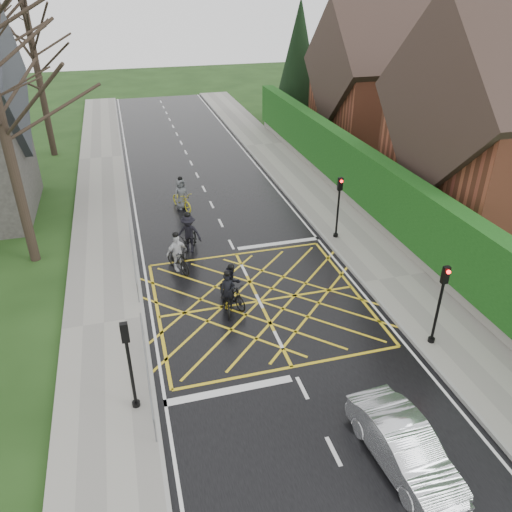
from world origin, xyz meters
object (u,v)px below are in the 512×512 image
cyclist_mid (189,238)px  car (404,447)px  cyclist_front (177,257)px  cyclist_back (232,289)px  cyclist_rear (228,298)px  cyclist_lead (182,198)px

cyclist_mid → car: cyclist_mid is taller
cyclist_front → car: cyclist_front is taller
cyclist_back → cyclist_mid: size_ratio=0.85×
cyclist_rear → cyclist_back: size_ratio=0.99×
cyclist_back → cyclist_mid: (-0.96, 4.71, 0.06)m
cyclist_rear → cyclist_back: 0.42m
cyclist_rear → cyclist_front: cyclist_front is taller
cyclist_rear → cyclist_back: bearing=65.2°
cyclist_back → cyclist_lead: 9.81m
cyclist_mid → cyclist_front: size_ratio=1.16×
cyclist_back → car: bearing=-92.9°
cyclist_lead → cyclist_back: bearing=-108.1°
cyclist_front → cyclist_lead: 6.70m
cyclist_front → cyclist_lead: cyclist_lead is taller
car → cyclist_rear: bearing=104.8°
cyclist_mid → cyclist_lead: size_ratio=1.08×
cyclist_rear → cyclist_front: 3.81m
cyclist_mid → car: 13.64m
cyclist_back → cyclist_front: size_ratio=0.98×
cyclist_front → cyclist_lead: size_ratio=0.93×
cyclist_rear → cyclist_lead: size_ratio=0.91×
cyclist_rear → cyclist_lead: 10.13m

